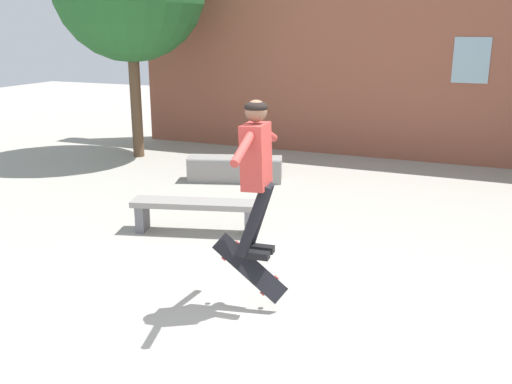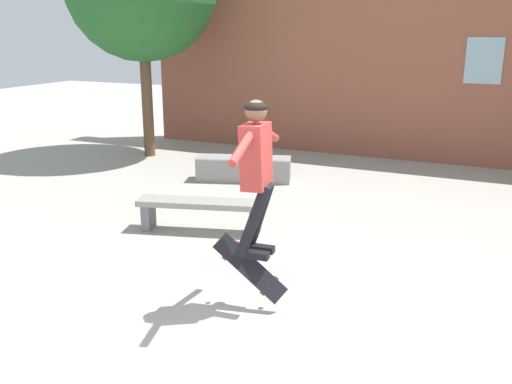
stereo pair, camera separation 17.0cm
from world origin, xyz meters
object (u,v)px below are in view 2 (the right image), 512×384
skate_ledge (244,169)px  skateboard_flipping (250,268)px  skater (256,165)px  park_bench (201,209)px

skate_ledge → skateboard_flipping: bearing=-81.8°
skater → skate_ledge: bearing=112.1°
skater → skateboard_flipping: (-0.07, 0.01, -1.09)m
skate_ledge → skater: skater is taller
skater → skateboard_flipping: size_ratio=1.97×
park_bench → skateboard_flipping: 2.39m
park_bench → skater: bearing=-62.9°
park_bench → skate_ledge: 2.81m
skater → skateboard_flipping: 1.09m
skateboard_flipping → skater: bearing=-8.5°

